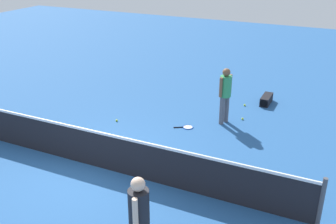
# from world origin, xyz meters

# --- Properties ---
(ground_plane) EXTENTS (40.00, 40.00, 0.00)m
(ground_plane) POSITION_xyz_m (0.00, 0.00, 0.00)
(ground_plane) COLOR #265693
(court_net) EXTENTS (10.09, 0.09, 1.07)m
(court_net) POSITION_xyz_m (0.00, 0.00, 0.50)
(court_net) COLOR #4C4C51
(court_net) RESTS_ON ground_plane
(player_near_side) EXTENTS (0.44, 0.52, 1.70)m
(player_near_side) POSITION_xyz_m (-1.94, -3.72, 1.01)
(player_near_side) COLOR #595960
(player_near_side) RESTS_ON ground_plane
(player_far_side) EXTENTS (0.42, 0.53, 1.70)m
(player_far_side) POSITION_xyz_m (-2.41, 2.28, 1.01)
(player_far_side) COLOR navy
(player_far_side) RESTS_ON ground_plane
(tennis_racket_near_player) EXTENTS (0.59, 0.44, 0.03)m
(tennis_racket_near_player) POSITION_xyz_m (-1.07, -2.94, 0.01)
(tennis_racket_near_player) COLOR blue
(tennis_racket_near_player) RESTS_ON ground_plane
(tennis_ball_near_player) EXTENTS (0.07, 0.07, 0.07)m
(tennis_ball_near_player) POSITION_xyz_m (-2.40, -4.17, 0.03)
(tennis_ball_near_player) COLOR #C6E033
(tennis_ball_near_player) RESTS_ON ground_plane
(tennis_ball_by_net) EXTENTS (0.07, 0.07, 0.07)m
(tennis_ball_by_net) POSITION_xyz_m (1.02, -2.42, 0.03)
(tennis_ball_by_net) COLOR #C6E033
(tennis_ball_by_net) RESTS_ON ground_plane
(tennis_ball_midcourt) EXTENTS (0.07, 0.07, 0.07)m
(tennis_ball_midcourt) POSITION_xyz_m (-2.17, -5.27, 0.03)
(tennis_ball_midcourt) COLOR #C6E033
(tennis_ball_midcourt) RESTS_ON ground_plane
(equipment_bag) EXTENTS (0.29, 0.80, 0.28)m
(equipment_bag) POSITION_xyz_m (-2.77, -5.77, 0.14)
(equipment_bag) COLOR black
(equipment_bag) RESTS_ON ground_plane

